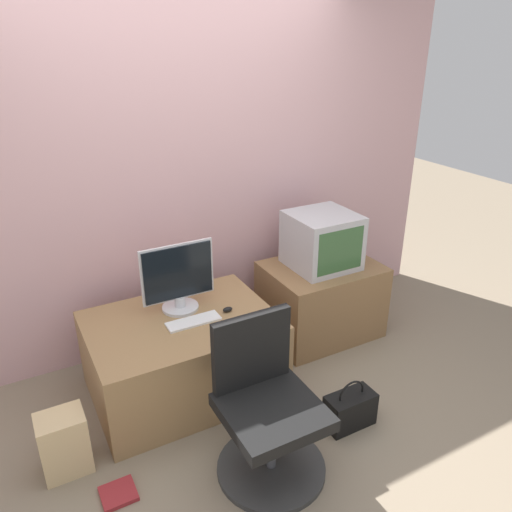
% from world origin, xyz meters
% --- Properties ---
extents(ground_plane, '(12.00, 12.00, 0.00)m').
position_xyz_m(ground_plane, '(0.00, 0.00, 0.00)').
color(ground_plane, '#7F705B').
extents(wall_back, '(4.40, 0.05, 2.60)m').
position_xyz_m(wall_back, '(0.00, 1.32, 1.30)').
color(wall_back, '#CC9EA3').
rests_on(wall_back, ground_plane).
extents(desk, '(1.15, 0.84, 0.53)m').
position_xyz_m(desk, '(-0.26, 0.69, 0.26)').
color(desk, '#937047').
rests_on(desk, ground_plane).
extents(side_stand, '(0.83, 0.63, 0.57)m').
position_xyz_m(side_stand, '(0.92, 0.84, 0.29)').
color(side_stand, olive).
rests_on(side_stand, ground_plane).
extents(main_monitor, '(0.48, 0.24, 0.45)m').
position_xyz_m(main_monitor, '(-0.22, 0.83, 0.75)').
color(main_monitor, silver).
rests_on(main_monitor, desk).
extents(keyboard, '(0.34, 0.12, 0.01)m').
position_xyz_m(keyboard, '(-0.20, 0.63, 0.54)').
color(keyboard, white).
rests_on(keyboard, desk).
extents(mouse, '(0.07, 0.04, 0.03)m').
position_xyz_m(mouse, '(0.04, 0.64, 0.55)').
color(mouse, black).
rests_on(mouse, desk).
extents(crt_tv, '(0.46, 0.45, 0.41)m').
position_xyz_m(crt_tv, '(0.91, 0.86, 0.78)').
color(crt_tv, '#B7B7BC').
rests_on(crt_tv, side_stand).
extents(office_chair, '(0.59, 0.59, 0.85)m').
position_xyz_m(office_chair, '(-0.10, -0.11, 0.35)').
color(office_chair, '#333333').
rests_on(office_chair, ground_plane).
extents(cardboard_box_lower, '(0.25, 0.20, 0.35)m').
position_xyz_m(cardboard_box_lower, '(-1.07, 0.36, 0.18)').
color(cardboard_box_lower, '#D1B27F').
rests_on(cardboard_box_lower, ground_plane).
extents(handbag, '(0.30, 0.15, 0.32)m').
position_xyz_m(handbag, '(0.48, -0.09, 0.11)').
color(handbag, black).
rests_on(handbag, ground_plane).
extents(book, '(0.18, 0.17, 0.02)m').
position_xyz_m(book, '(-0.87, 0.06, 0.01)').
color(book, maroon).
rests_on(book, ground_plane).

